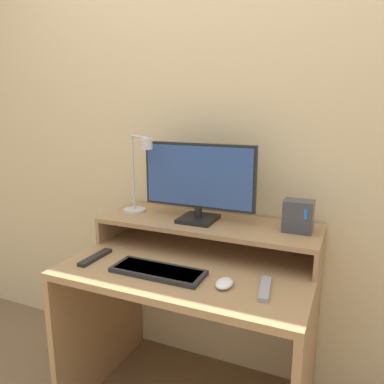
% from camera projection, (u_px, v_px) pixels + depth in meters
% --- Properties ---
extents(wall_back, '(6.00, 0.05, 2.50)m').
position_uv_depth(wall_back, '(224.00, 138.00, 1.86)').
color(wall_back, beige).
rests_on(wall_back, ground_plane).
extents(desk, '(1.04, 0.71, 0.74)m').
position_uv_depth(desk, '(192.00, 309.00, 1.68)').
color(desk, '#A87F51').
rests_on(desk, ground_plane).
extents(monitor_shelf, '(1.04, 0.35, 0.13)m').
position_uv_depth(monitor_shelf, '(208.00, 225.00, 1.77)').
color(monitor_shelf, '#A87F51').
rests_on(monitor_shelf, desk).
extents(monitor, '(0.54, 0.18, 0.37)m').
position_uv_depth(monitor, '(198.00, 181.00, 1.73)').
color(monitor, black).
rests_on(monitor, monitor_shelf).
extents(desk_lamp, '(0.22, 0.18, 0.39)m').
position_uv_depth(desk_lamp, '(139.00, 176.00, 1.82)').
color(desk_lamp, silver).
rests_on(desk_lamp, monitor_shelf).
extents(router_dock, '(0.12, 0.09, 0.14)m').
position_uv_depth(router_dock, '(298.00, 216.00, 1.60)').
color(router_dock, '#3D3D42').
rests_on(router_dock, monitor_shelf).
extents(keyboard, '(0.38, 0.15, 0.02)m').
position_uv_depth(keyboard, '(158.00, 271.00, 1.51)').
color(keyboard, '#282828').
rests_on(keyboard, desk).
extents(mouse, '(0.06, 0.10, 0.03)m').
position_uv_depth(mouse, '(224.00, 283.00, 1.40)').
color(mouse, white).
rests_on(mouse, desk).
extents(remote_control, '(0.04, 0.19, 0.02)m').
position_uv_depth(remote_control, '(95.00, 257.00, 1.65)').
color(remote_control, black).
rests_on(remote_control, desk).
extents(remote_secondary, '(0.06, 0.18, 0.02)m').
position_uv_depth(remote_secondary, '(265.00, 289.00, 1.37)').
color(remote_secondary, '#99999E').
rests_on(remote_secondary, desk).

